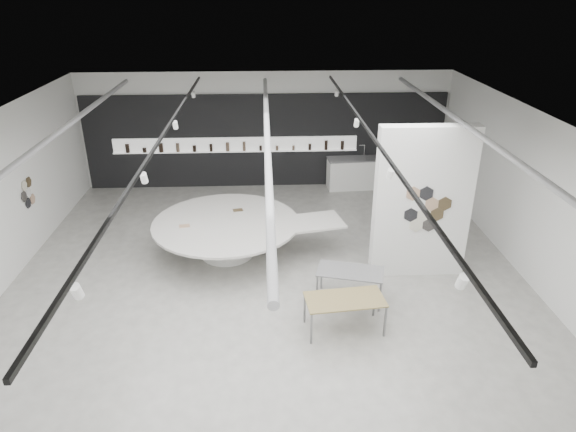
{
  "coord_description": "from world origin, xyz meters",
  "views": [
    {
      "loc": [
        -0.05,
        -9.52,
        6.41
      ],
      "look_at": [
        0.45,
        1.2,
        1.45
      ],
      "focal_mm": 32.0,
      "sensor_mm": 36.0,
      "label": 1
    }
  ],
  "objects_px": {
    "partition_column": "(422,203)",
    "sample_table_stone": "(350,273)",
    "sample_table_wood": "(345,301)",
    "kitchen_counter": "(354,173)",
    "display_island": "(230,233)"
  },
  "relations": [
    {
      "from": "partition_column",
      "to": "sample_table_stone",
      "type": "bearing_deg",
      "value": -148.07
    },
    {
      "from": "sample_table_wood",
      "to": "kitchen_counter",
      "type": "bearing_deg",
      "value": 79.13
    },
    {
      "from": "partition_column",
      "to": "display_island",
      "type": "distance_m",
      "value": 4.76
    },
    {
      "from": "display_island",
      "to": "sample_table_wood",
      "type": "height_order",
      "value": "display_island"
    },
    {
      "from": "kitchen_counter",
      "to": "partition_column",
      "type": "bearing_deg",
      "value": -88.02
    },
    {
      "from": "sample_table_wood",
      "to": "sample_table_stone",
      "type": "distance_m",
      "value": 1.08
    },
    {
      "from": "partition_column",
      "to": "display_island",
      "type": "xyz_separation_m",
      "value": [
        -4.48,
        1.08,
        -1.19
      ]
    },
    {
      "from": "partition_column",
      "to": "sample_table_stone",
      "type": "distance_m",
      "value": 2.36
    },
    {
      "from": "sample_table_stone",
      "to": "kitchen_counter",
      "type": "height_order",
      "value": "kitchen_counter"
    },
    {
      "from": "sample_table_wood",
      "to": "display_island",
      "type": "bearing_deg",
      "value": 127.14
    },
    {
      "from": "display_island",
      "to": "sample_table_stone",
      "type": "xyz_separation_m",
      "value": [
        2.72,
        -2.18,
        0.06
      ]
    },
    {
      "from": "display_island",
      "to": "sample_table_stone",
      "type": "bearing_deg",
      "value": -50.53
    },
    {
      "from": "display_island",
      "to": "kitchen_counter",
      "type": "relative_size",
      "value": 2.76
    },
    {
      "from": "display_island",
      "to": "kitchen_counter",
      "type": "xyz_separation_m",
      "value": [
        3.92,
        4.47,
        -0.09
      ]
    },
    {
      "from": "kitchen_counter",
      "to": "sample_table_wood",
      "type": "bearing_deg",
      "value": -104.68
    }
  ]
}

